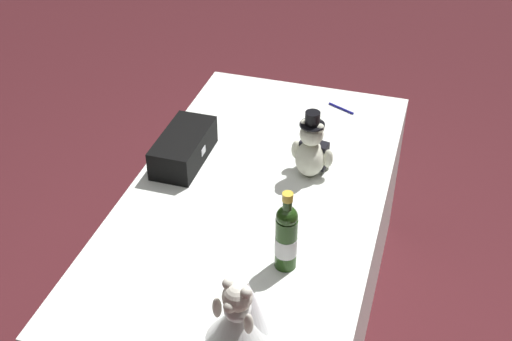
{
  "coord_description": "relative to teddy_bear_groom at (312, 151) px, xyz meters",
  "views": [
    {
      "loc": [
        -1.84,
        -0.55,
        2.24
      ],
      "look_at": [
        0.0,
        0.0,
        0.84
      ],
      "focal_mm": 46.75,
      "sensor_mm": 36.0,
      "label": 1
    }
  ],
  "objects": [
    {
      "name": "gift_case_black",
      "position": [
        -0.06,
        0.49,
        -0.04
      ],
      "size": [
        0.33,
        0.16,
        0.12
      ],
      "color": "black",
      "rests_on": "reception_table"
    },
    {
      "name": "teddy_bear_bride",
      "position": [
        -0.82,
        0.01,
        -0.01
      ],
      "size": [
        0.23,
        0.2,
        0.22
      ],
      "color": "white",
      "rests_on": "reception_table"
    },
    {
      "name": "champagne_bottle",
      "position": [
        -0.51,
        -0.04,
        0.02
      ],
      "size": [
        0.07,
        0.07,
        0.29
      ],
      "color": "#203E14",
      "rests_on": "reception_table"
    },
    {
      "name": "reception_table",
      "position": [
        -0.18,
        0.16,
        -0.47
      ],
      "size": [
        1.69,
        0.92,
        0.74
      ],
      "primitive_type": "cube",
      "color": "white",
      "rests_on": "ground_plane"
    },
    {
      "name": "ground_plane",
      "position": [
        -0.18,
        0.16,
        -0.84
      ],
      "size": [
        12.0,
        12.0,
        0.0
      ],
      "primitive_type": "plane",
      "color": "#47191E"
    },
    {
      "name": "signing_pen",
      "position": [
        0.49,
        -0.02,
        -0.09
      ],
      "size": [
        0.07,
        0.13,
        0.01
      ],
      "color": "navy",
      "rests_on": "reception_table"
    },
    {
      "name": "teddy_bear_groom",
      "position": [
        0.0,
        0.0,
        0.0
      ],
      "size": [
        0.16,
        0.16,
        0.27
      ],
      "color": "beige",
      "rests_on": "reception_table"
    }
  ]
}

